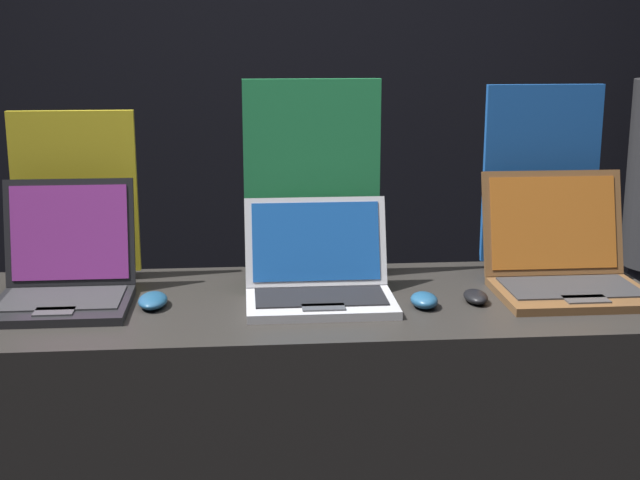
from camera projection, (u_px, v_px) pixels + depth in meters
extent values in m
cube|color=black|center=(287.00, 88.00, 3.52)|extent=(8.00, 0.05, 2.80)
cube|color=#282623|center=(318.00, 478.00, 2.32)|extent=(1.72, 0.64, 0.98)
cube|color=black|center=(61.00, 306.00, 2.12)|extent=(0.32, 0.27, 0.02)
cube|color=#2D2D30|center=(63.00, 298.00, 2.14)|extent=(0.28, 0.19, 0.00)
cube|color=#3F3F42|center=(54.00, 312.00, 2.04)|extent=(0.09, 0.06, 0.00)
cube|color=black|center=(70.00, 233.00, 2.24)|extent=(0.32, 0.06, 0.27)
cube|color=#8C338C|center=(69.00, 233.00, 2.23)|extent=(0.29, 0.05, 0.23)
ellipsoid|color=navy|center=(153.00, 300.00, 2.14)|extent=(0.07, 0.12, 0.03)
cube|color=black|center=(80.00, 275.00, 2.37)|extent=(0.18, 0.07, 0.02)
cube|color=gold|center=(75.00, 193.00, 2.32)|extent=(0.32, 0.02, 0.43)
cube|color=#B7B7BC|center=(320.00, 304.00, 2.14)|extent=(0.36, 0.23, 0.02)
cube|color=black|center=(319.00, 297.00, 2.15)|extent=(0.31, 0.16, 0.00)
cube|color=#3F3F42|center=(322.00, 307.00, 2.07)|extent=(0.10, 0.05, 0.00)
cube|color=#B7B7BC|center=(315.00, 242.00, 2.25)|extent=(0.36, 0.08, 0.22)
cube|color=#194C99|center=(315.00, 241.00, 2.25)|extent=(0.32, 0.07, 0.19)
ellipsoid|color=navy|center=(424.00, 300.00, 2.14)|extent=(0.06, 0.09, 0.03)
cube|color=black|center=(311.00, 273.00, 2.40)|extent=(0.20, 0.07, 0.02)
cube|color=#268C4C|center=(311.00, 176.00, 2.33)|extent=(0.36, 0.02, 0.50)
cube|color=brown|center=(573.00, 294.00, 2.21)|extent=(0.37, 0.28, 0.02)
cube|color=#2D2D30|center=(570.00, 287.00, 2.23)|extent=(0.33, 0.19, 0.00)
cube|color=#3F3F42|center=(586.00, 299.00, 2.13)|extent=(0.10, 0.06, 0.00)
cube|color=brown|center=(553.00, 223.00, 2.35)|extent=(0.37, 0.09, 0.27)
cube|color=#A5591E|center=(553.00, 223.00, 2.34)|extent=(0.34, 0.07, 0.23)
ellipsoid|color=black|center=(476.00, 297.00, 2.18)|extent=(0.06, 0.10, 0.03)
cube|color=black|center=(536.00, 263.00, 2.49)|extent=(0.18, 0.07, 0.02)
cube|color=#1E59B2|center=(541.00, 174.00, 2.43)|extent=(0.32, 0.02, 0.48)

